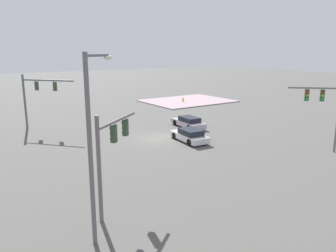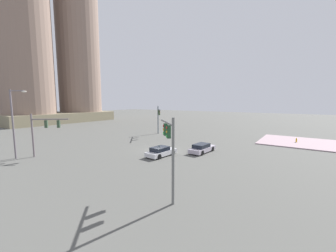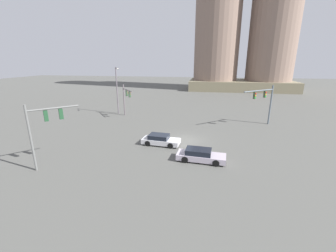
# 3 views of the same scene
# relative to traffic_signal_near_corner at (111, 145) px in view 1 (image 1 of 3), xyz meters

# --- Properties ---
(ground_plane) EXTENTS (221.18, 221.18, 0.00)m
(ground_plane) POSITION_rel_traffic_signal_near_corner_xyz_m (11.04, -10.01, -3.63)
(ground_plane) COLOR #53534E
(sidewalk_corner) EXTENTS (10.88, 13.94, 0.15)m
(sidewalk_corner) POSITION_rel_traffic_signal_near_corner_xyz_m (28.64, -27.22, -3.55)
(sidewalk_corner) COLOR #A38B92
(sidewalk_corner) RESTS_ON ground
(traffic_signal_near_corner) EXTENTS (2.94, 3.61, 5.44)m
(traffic_signal_near_corner) POSITION_rel_traffic_signal_near_corner_xyz_m (0.00, 0.00, 0.00)
(traffic_signal_near_corner) COLOR #655A5F
(traffic_signal_near_corner) RESTS_ON ground
(traffic_signal_opposite_side) EXTENTS (4.80, 4.16, 5.93)m
(traffic_signal_opposite_side) POSITION_rel_traffic_signal_near_corner_xyz_m (21.95, -1.47, 0.42)
(traffic_signal_opposite_side) COLOR slate
(traffic_signal_opposite_side) RESTS_ON ground
(traffic_signal_cross_street) EXTENTS (3.03, 3.15, 5.92)m
(traffic_signal_cross_street) POSITION_rel_traffic_signal_near_corner_xyz_m (-0.26, -19.19, 0.42)
(traffic_signal_cross_street) COLOR slate
(traffic_signal_cross_street) RESTS_ON ground
(streetlamp_curved_arm) EXTENTS (1.32, 1.82, 8.35)m
(streetlamp_curved_arm) POSITION_rel_traffic_signal_near_corner_xyz_m (-2.32, 1.85, 1.15)
(streetlamp_curved_arm) COLOR #645C63
(streetlamp_curved_arm) RESTS_ON ground
(sedan_car_approaching) EXTENTS (4.48, 2.18, 1.21)m
(sedan_car_approaching) POSITION_rel_traffic_signal_near_corner_xyz_m (8.54, -11.93, -3.05)
(sedan_car_approaching) COLOR silver
(sedan_car_approaching) RESTS_ON ground
(sedan_car_waiting_far) EXTENTS (4.80, 2.11, 1.21)m
(sedan_car_waiting_far) POSITION_rel_traffic_signal_near_corner_xyz_m (13.26, -15.45, -3.05)
(sedan_car_waiting_far) COLOR #B9AEBE
(sedan_car_waiting_far) RESTS_ON ground
(fire_hydrant_on_curb) EXTENTS (0.33, 0.22, 0.71)m
(fire_hydrant_on_curb) POSITION_rel_traffic_signal_near_corner_xyz_m (28.02, -25.80, -3.14)
(fire_hydrant_on_curb) COLOR gold
(fire_hydrant_on_curb) RESTS_ON sidewalk_corner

